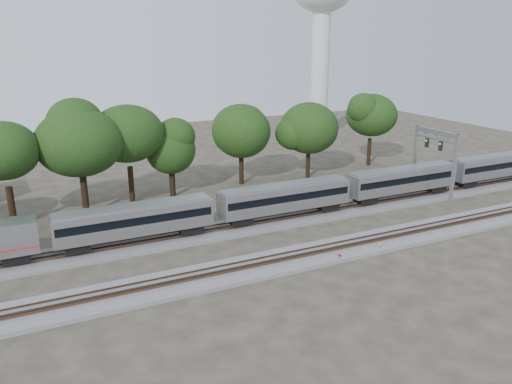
# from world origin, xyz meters

# --- Properties ---
(ground) EXTENTS (160.00, 160.00, 0.00)m
(ground) POSITION_xyz_m (0.00, 0.00, 0.00)
(ground) COLOR #383328
(ground) RESTS_ON ground
(track_far) EXTENTS (160.00, 5.00, 0.73)m
(track_far) POSITION_xyz_m (0.00, 6.00, 0.21)
(track_far) COLOR slate
(track_far) RESTS_ON ground
(track_near) EXTENTS (160.00, 5.00, 0.73)m
(track_near) POSITION_xyz_m (0.00, -4.00, 0.21)
(track_near) COLOR slate
(track_near) RESTS_ON ground
(train) EXTENTS (118.64, 2.88, 4.25)m
(train) POSITION_xyz_m (22.65, 6.00, 3.02)
(train) COLOR #B1B3B8
(train) RESTS_ON ground
(switch_stand_red) EXTENTS (0.27, 0.14, 0.91)m
(switch_stand_red) POSITION_xyz_m (4.36, -6.24, 0.58)
(switch_stand_red) COLOR #512D19
(switch_stand_red) RESTS_ON ground
(switch_stand_white) EXTENTS (0.31, 0.07, 0.98)m
(switch_stand_white) POSITION_xyz_m (9.48, -5.92, 0.63)
(switch_stand_white) COLOR #512D19
(switch_stand_white) RESTS_ON ground
(switch_lever) EXTENTS (0.56, 0.41, 0.30)m
(switch_lever) POSITION_xyz_m (6.76, -5.87, 0.15)
(switch_lever) COLOR #512D19
(switch_lever) RESTS_ON ground
(water_tower) EXTENTS (13.11, 13.11, 36.28)m
(water_tower) POSITION_xyz_m (35.86, 47.61, 26.88)
(water_tower) COLOR silver
(water_tower) RESTS_ON ground
(signal_gantry) EXTENTS (0.63, 7.48, 9.10)m
(signal_gantry) POSITION_xyz_m (27.64, 6.00, 6.63)
(signal_gantry) COLOR gray
(signal_gantry) RESTS_ON ground
(tree_1) EXTENTS (9.07, 9.07, 12.78)m
(tree_1) POSITION_xyz_m (-23.65, 17.40, 8.90)
(tree_1) COLOR black
(tree_1) RESTS_ON ground
(tree_2) EXTENTS (9.09, 9.09, 12.82)m
(tree_2) POSITION_xyz_m (-15.66, 18.23, 8.93)
(tree_2) COLOR black
(tree_2) RESTS_ON ground
(tree_3) EXTENTS (9.31, 9.31, 13.13)m
(tree_3) POSITION_xyz_m (-9.65, 20.30, 9.15)
(tree_3) COLOR black
(tree_3) RESTS_ON ground
(tree_4) EXTENTS (6.57, 6.57, 9.27)m
(tree_4) POSITION_xyz_m (-4.07, 20.89, 6.44)
(tree_4) COLOR black
(tree_4) RESTS_ON ground
(tree_5) EXTENTS (8.01, 8.01, 11.29)m
(tree_5) POSITION_xyz_m (6.84, 22.51, 7.86)
(tree_5) COLOR black
(tree_5) RESTS_ON ground
(tree_6) EXTENTS (7.81, 7.81, 11.01)m
(tree_6) POSITION_xyz_m (17.48, 21.31, 7.66)
(tree_6) COLOR black
(tree_6) RESTS_ON ground
(tree_7) EXTENTS (8.59, 8.59, 12.12)m
(tree_7) POSITION_xyz_m (30.83, 23.62, 8.44)
(tree_7) COLOR black
(tree_7) RESTS_ON ground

